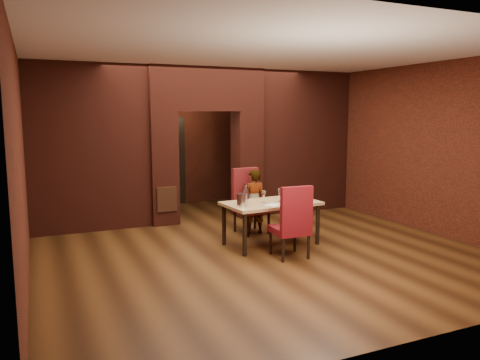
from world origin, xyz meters
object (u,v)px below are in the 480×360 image
object	(u,v)px
dining_table	(271,223)
water_bottle	(246,194)
chair_far	(252,201)
chair_near	(290,221)
wine_bucket	(242,200)
wine_glass_b	(280,195)
person_seated	(254,202)
wine_glass_a	(264,197)
wine_glass_c	(283,197)
potted_plant	(292,217)

from	to	relation	value
dining_table	water_bottle	size ratio (longest dim) A/B	4.87
chair_far	chair_near	xyz separation A→B (m)	(-0.10, -1.61, -0.03)
chair_near	wine_bucket	size ratio (longest dim) A/B	5.54
wine_bucket	wine_glass_b	bearing A→B (deg)	8.39
person_seated	wine_glass_a	world-z (taller)	person_seated
chair_far	wine_glass_a	xyz separation A→B (m)	(-0.18, -0.87, 0.24)
chair_near	water_bottle	xyz separation A→B (m)	(-0.40, 0.79, 0.34)
dining_table	wine_glass_c	size ratio (longest dim) A/B	8.83
chair_near	person_seated	distance (m)	1.55
wine_glass_b	potted_plant	world-z (taller)	wine_glass_b
wine_bucket	chair_far	bearing A→B (deg)	57.06
wine_glass_c	water_bottle	xyz separation A→B (m)	(-0.61, 0.18, 0.07)
wine_glass_b	water_bottle	distance (m)	0.62
wine_glass_c	chair_far	bearing A→B (deg)	96.63
water_bottle	potted_plant	bearing A→B (deg)	33.23
person_seated	chair_far	bearing A→B (deg)	-69.55
wine_glass_b	water_bottle	size ratio (longest dim) A/B	0.69
dining_table	wine_bucket	bearing A→B (deg)	-171.82
chair_far	water_bottle	size ratio (longest dim) A/B	3.72
chair_near	wine_glass_c	world-z (taller)	chair_near
chair_near	person_seated	bearing A→B (deg)	-92.13
chair_near	potted_plant	distance (m)	2.07
wine_glass_a	wine_glass_b	world-z (taller)	wine_glass_b
person_seated	wine_glass_a	size ratio (longest dim) A/B	6.11
wine_glass_c	potted_plant	size ratio (longest dim) A/B	0.48
person_seated	wine_bucket	distance (m)	1.18
person_seated	dining_table	bearing A→B (deg)	92.78
dining_table	wine_glass_b	world-z (taller)	wine_glass_b
person_seated	water_bottle	bearing A→B (deg)	62.98
wine_bucket	water_bottle	world-z (taller)	water_bottle
chair_far	dining_table	bearing A→B (deg)	-100.67
chair_near	potted_plant	bearing A→B (deg)	-119.09
dining_table	wine_glass_b	distance (m)	0.51
chair_far	wine_bucket	xyz separation A→B (m)	(-0.65, -1.01, 0.24)
wine_glass_b	wine_glass_c	xyz separation A→B (m)	(-0.00, -0.11, -0.02)
chair_near	water_bottle	bearing A→B (deg)	-61.19
person_seated	wine_glass_c	bearing A→B (deg)	103.03
wine_glass_c	wine_bucket	bearing A→B (deg)	-179.60
wine_glass_a	wine_bucket	xyz separation A→B (m)	(-0.47, -0.14, 0.00)
dining_table	potted_plant	xyz separation A→B (m)	(0.99, 1.00, -0.19)
wine_glass_c	wine_bucket	world-z (taller)	wine_bucket
wine_bucket	wine_glass_a	bearing A→B (deg)	16.79
wine_bucket	water_bottle	size ratio (longest dim) A/B	0.64
wine_glass_b	potted_plant	distance (m)	1.48
wine_glass_a	wine_glass_b	distance (m)	0.30
chair_far	wine_glass_a	bearing A→B (deg)	-109.73
wine_glass_a	person_seated	bearing A→B (deg)	76.19
person_seated	potted_plant	size ratio (longest dim) A/B	3.23
wine_glass_c	wine_glass_b	bearing A→B (deg)	89.96
wine_glass_a	dining_table	bearing A→B (deg)	-2.58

